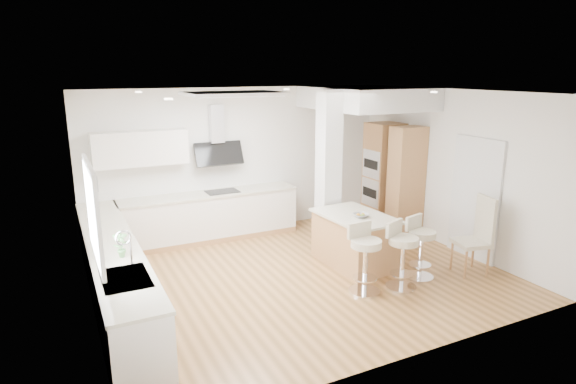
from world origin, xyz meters
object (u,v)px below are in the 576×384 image
peninsula (355,239)px  dining_chair (478,233)px  bar_stool_b (402,252)px  bar_stool_c (420,244)px  bar_stool_a (365,255)px

peninsula → dining_chair: 1.91m
peninsula → dining_chair: (1.52, -1.13, 0.23)m
bar_stool_b → bar_stool_c: size_ratio=1.03×
peninsula → bar_stool_a: bearing=-119.4°
bar_stool_b → bar_stool_c: bar_stool_b is taller
bar_stool_a → bar_stool_b: size_ratio=1.02×
bar_stool_b → bar_stool_c: 0.51m
peninsula → dining_chair: dining_chair is taller
peninsula → bar_stool_c: bearing=-59.4°
peninsula → bar_stool_a: (-0.46, -0.93, 0.14)m
bar_stool_b → dining_chair: 1.42m
peninsula → bar_stool_c: size_ratio=1.48×
peninsula → bar_stool_c: bar_stool_c is taller
dining_chair → bar_stool_c: bearing=177.8°
bar_stool_a → bar_stool_c: 1.05m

